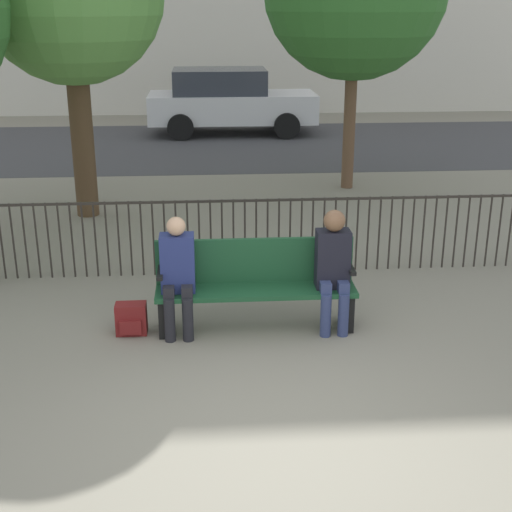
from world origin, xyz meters
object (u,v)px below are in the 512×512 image
Objects in this scene: seated_person_0 at (178,271)px; seated_person_1 at (333,264)px; park_bench at (255,281)px; backpack at (131,319)px; parked_car_0 at (229,100)px.

seated_person_1 is at bearing 0.07° from seated_person_0.
park_bench is 0.82m from seated_person_0.
seated_person_1 is at bearing -0.58° from backpack.
seated_person_0 is 3.78× the size of backpack.
backpack is 0.08× the size of parked_car_0.
seated_person_0 is 11.70m from parked_car_0.
parked_car_0 is at bearing 93.12° from seated_person_1.
park_bench is 1.66× the size of seated_person_0.
seated_person_1 is (1.56, 0.00, 0.03)m from seated_person_0.
parked_car_0 is at bearing 83.06° from backpack.
backpack is 11.74m from parked_car_0.
seated_person_1 reaches higher than park_bench.
seated_person_0 is at bearing -170.62° from park_bench.
parked_car_0 is (1.42, 11.64, 0.68)m from backpack.
park_bench is 0.82m from seated_person_1.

